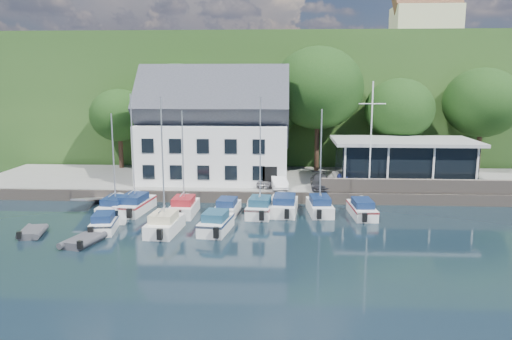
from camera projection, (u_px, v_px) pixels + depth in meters
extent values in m
plane|color=black|center=(287.00, 245.00, 32.70)|extent=(180.00, 180.00, 0.00)
cube|color=gray|center=(286.00, 183.00, 49.80)|extent=(60.00, 13.00, 1.00)
cube|color=#6C6056|center=(286.00, 198.00, 43.42)|extent=(60.00, 0.30, 1.00)
cube|color=#25481B|center=(285.00, 94.00, 92.16)|extent=(160.00, 75.00, 16.00)
cube|color=#5D6733|center=(326.00, 51.00, 98.12)|extent=(50.00, 30.00, 0.30)
cube|color=#6C6056|center=(426.00, 186.00, 42.97)|extent=(18.00, 0.50, 1.20)
imported|color=#A2A1A6|center=(267.00, 180.00, 45.86)|extent=(2.04, 3.57, 1.14)
imported|color=white|center=(278.00, 181.00, 45.07)|extent=(1.93, 4.06, 1.29)
imported|color=#323237|center=(320.00, 181.00, 45.07)|extent=(1.74, 4.17, 1.20)
imported|color=#32439A|center=(353.00, 180.00, 45.26)|extent=(2.01, 4.08, 1.34)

